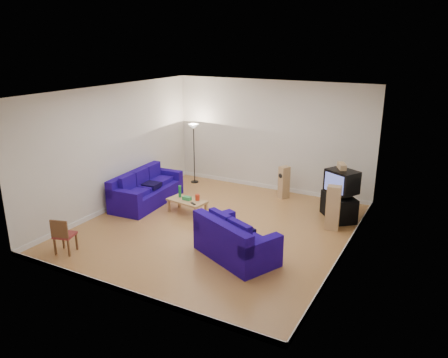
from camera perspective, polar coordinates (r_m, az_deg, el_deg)
The scene contains 16 objects.
room at distance 9.89m, azimuth -1.10°, elevation 1.83°, with size 6.01×6.51×3.21m.
sofa_three_seat at distance 12.04m, azimuth -10.25°, elevation -1.61°, with size 1.13×2.31×0.87m.
sofa_loveseat at distance 8.93m, azimuth 1.33°, elevation -8.35°, with size 1.97×1.61×0.86m.
coffee_table at distance 11.17m, azimuth -4.85°, elevation -2.99°, with size 1.07×0.64×0.37m.
bottle at distance 11.31m, azimuth -5.79°, elevation -1.62°, with size 0.07×0.07×0.31m, color #197233.
tissue_box at distance 11.13m, azimuth -4.87°, elevation -2.52°, with size 0.22×0.12×0.09m, color green.
red_canister at distance 11.08m, azimuth -3.49°, elevation -2.41°, with size 0.11×0.11×0.16m, color red.
remote at distance 10.86m, azimuth -4.04°, elevation -3.23°, with size 0.17×0.05×0.02m, color black.
tv_stand at distance 11.21m, azimuth 14.75°, elevation -3.52°, with size 0.99×0.55×0.61m, color black.
av_receiver at distance 11.08m, azimuth 14.85°, elevation -1.82°, with size 0.45×0.36×0.10m, color black.
television at distance 10.92m, azimuth 15.12°, elevation -0.30°, with size 0.88×0.80×0.56m.
centre_speaker at distance 10.94m, azimuth 15.13°, elevation 1.63°, with size 0.38×0.15×0.13m, color tan.
speaker_left at distance 12.29m, azimuth 7.83°, elevation -0.43°, with size 0.31×0.34×0.91m.
speaker_right at distance 10.45m, azimuth 14.04°, elevation -3.67°, with size 0.36×0.29×1.07m.
floor_lamp at distance 13.29m, azimuth -3.99°, elevation 5.82°, with size 0.31×0.31×1.84m.
dining_chair at distance 9.63m, azimuth -20.29°, elevation -6.77°, with size 0.47×0.47×0.79m.
Camera 1 is at (4.68, -8.28, 4.26)m, focal length 35.00 mm.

